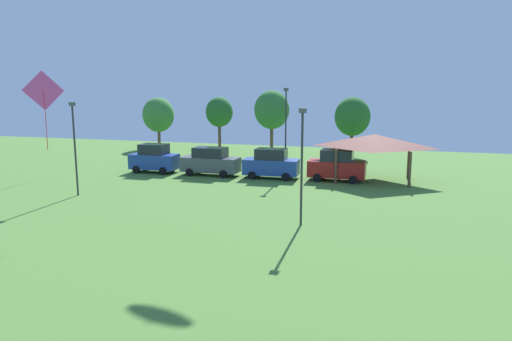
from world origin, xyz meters
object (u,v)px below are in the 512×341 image
at_px(parked_car_third_from_left, 271,164).
at_px(light_post_2, 302,160).
at_px(parked_car_leftmost, 154,158).
at_px(treeline_tree_3, 352,117).
at_px(parked_car_second_from_left, 210,162).
at_px(park_pavilion, 374,141).
at_px(treeline_tree_1, 219,112).
at_px(treeline_tree_2, 272,110).
at_px(parked_car_rightmost_in_row, 337,166).
at_px(light_post_1, 286,128).
at_px(light_post_0, 75,143).
at_px(kite_flying_2, 44,93).
at_px(treeline_tree_0, 158,115).

xyz_separation_m(parked_car_third_from_left, light_post_2, (4.86, -12.10, 2.23)).
bearing_deg(parked_car_leftmost, treeline_tree_3, 44.17).
height_order(parked_car_second_from_left, park_pavilion, park_pavilion).
distance_m(treeline_tree_1, treeline_tree_2, 7.23).
distance_m(parked_car_rightmost_in_row, light_post_1, 5.17).
relative_size(light_post_0, light_post_1, 0.86).
xyz_separation_m(light_post_0, treeline_tree_1, (-0.08, 25.94, 0.93)).
height_order(park_pavilion, light_post_0, light_post_0).
distance_m(light_post_0, treeline_tree_2, 25.05).
distance_m(kite_flying_2, treeline_tree_0, 20.21).
bearing_deg(light_post_2, parked_car_leftmost, 142.00).
relative_size(parked_car_second_from_left, light_post_0, 0.78).
bearing_deg(treeline_tree_3, light_post_1, -106.47).
xyz_separation_m(light_post_1, light_post_2, (4.02, -13.44, -0.56)).
xyz_separation_m(parked_car_third_from_left, treeline_tree_1, (-10.80, 16.31, 3.23)).
relative_size(parked_car_second_from_left, parked_car_rightmost_in_row, 1.10).
bearing_deg(treeline_tree_0, parked_car_leftmost, -62.54).
bearing_deg(parked_car_second_from_left, light_post_2, -49.47).
relative_size(light_post_2, treeline_tree_0, 0.98).
distance_m(parked_car_rightmost_in_row, treeline_tree_2, 16.96).
distance_m(park_pavilion, light_post_0, 21.58).
distance_m(parked_car_second_from_left, treeline_tree_2, 15.12).
height_order(parked_car_third_from_left, treeline_tree_0, treeline_tree_0).
bearing_deg(kite_flying_2, light_post_1, 18.55).
bearing_deg(parked_car_second_from_left, park_pavilion, 7.72).
distance_m(park_pavilion, treeline_tree_2, 17.53).
bearing_deg(treeline_tree_2, parked_car_rightmost_in_row, -57.24).
bearing_deg(treeline_tree_3, parked_car_rightmost_in_row, -89.02).
distance_m(parked_car_third_from_left, treeline_tree_2, 15.36).
relative_size(light_post_0, treeline_tree_3, 0.98).
bearing_deg(treeline_tree_2, treeline_tree_0, 176.61).
bearing_deg(parked_car_rightmost_in_row, parked_car_second_from_left, -175.76).
bearing_deg(light_post_0, parked_car_rightmost_in_row, 32.58).
bearing_deg(park_pavilion, light_post_2, -102.29).
distance_m(parked_car_leftmost, treeline_tree_2, 16.45).
height_order(light_post_2, treeline_tree_0, treeline_tree_0).
distance_m(parked_car_second_from_left, park_pavilion, 13.18).
bearing_deg(parked_car_second_from_left, kite_flying_2, -158.99).
distance_m(light_post_1, treeline_tree_2, 13.91).
distance_m(parked_car_second_from_left, light_post_1, 6.77).
bearing_deg(parked_car_third_from_left, treeline_tree_2, 102.00).
relative_size(parked_car_leftmost, parked_car_second_from_left, 0.85).
distance_m(parked_car_second_from_left, light_post_0, 11.21).
height_order(kite_flying_2, light_post_2, kite_flying_2).
distance_m(light_post_2, treeline_tree_0, 35.89).
bearing_deg(light_post_2, parked_car_rightmost_in_row, 88.80).
distance_m(park_pavilion, light_post_1, 7.02).
xyz_separation_m(kite_flying_2, light_post_0, (6.53, -4.91, -3.28)).
height_order(treeline_tree_2, treeline_tree_3, treeline_tree_2).
height_order(parked_car_rightmost_in_row, light_post_0, light_post_0).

